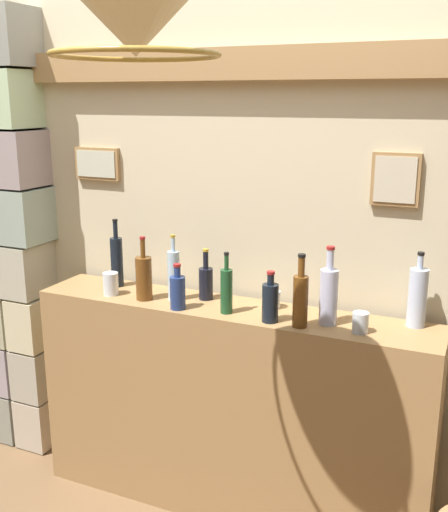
# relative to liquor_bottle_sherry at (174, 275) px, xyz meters

# --- Properties ---
(panelled_rear_partition) EXTENTS (3.68, 0.15, 2.42)m
(panelled_rear_partition) POSITION_rel_liquor_bottle_sherry_xyz_m (0.27, 0.25, 0.12)
(panelled_rear_partition) COLOR beige
(panelled_rear_partition) RESTS_ON ground
(stone_pillar) EXTENTS (0.43, 0.31, 2.36)m
(stone_pillar) POSITION_rel_liquor_bottle_sherry_xyz_m (-1.05, 0.12, 0.05)
(stone_pillar) COLOR gray
(stone_pillar) RESTS_ON ground
(bar_shelf_unit) EXTENTS (1.87, 0.33, 1.03)m
(bar_shelf_unit) POSITION_rel_liquor_bottle_sherry_xyz_m (0.27, 0.01, -0.64)
(bar_shelf_unit) COLOR #9E7547
(bar_shelf_unit) RESTS_ON ground
(liquor_bottle_sherry) EXTENTS (0.06, 0.06, 0.31)m
(liquor_bottle_sherry) POSITION_rel_liquor_bottle_sherry_xyz_m (0.00, 0.00, 0.00)
(liquor_bottle_sherry) COLOR silver
(liquor_bottle_sherry) RESTS_ON bar_shelf_unit
(liquor_bottle_rum) EXTENTS (0.07, 0.07, 0.24)m
(liquor_bottle_rum) POSITION_rel_liquor_bottle_sherry_xyz_m (0.13, 0.07, -0.04)
(liquor_bottle_rum) COLOR black
(liquor_bottle_rum) RESTS_ON bar_shelf_unit
(liquor_bottle_brandy) EXTENTS (0.08, 0.08, 0.30)m
(liquor_bottle_brandy) POSITION_rel_liquor_bottle_sherry_xyz_m (-0.13, -0.05, -0.02)
(liquor_bottle_brandy) COLOR brown
(liquor_bottle_brandy) RESTS_ON bar_shelf_unit
(liquor_bottle_tequila) EXTENTS (0.07, 0.07, 0.22)m
(liquor_bottle_tequila) POSITION_rel_liquor_bottle_sherry_xyz_m (0.50, -0.08, -0.03)
(liquor_bottle_tequila) COLOR black
(liquor_bottle_tequila) RESTS_ON bar_shelf_unit
(liquor_bottle_amaro) EXTENTS (0.06, 0.06, 0.34)m
(liquor_bottle_amaro) POSITION_rel_liquor_bottle_sherry_xyz_m (-0.36, 0.08, 0.01)
(liquor_bottle_amaro) COLOR black
(liquor_bottle_amaro) RESTS_ON bar_shelf_unit
(liquor_bottle_vermouth) EXTENTS (0.07, 0.07, 0.21)m
(liquor_bottle_vermouth) POSITION_rel_liquor_bottle_sherry_xyz_m (0.07, -0.10, -0.04)
(liquor_bottle_vermouth) COLOR navy
(liquor_bottle_vermouth) RESTS_ON bar_shelf_unit
(liquor_bottle_gin) EXTENTS (0.08, 0.08, 0.31)m
(liquor_bottle_gin) POSITION_rel_liquor_bottle_sherry_xyz_m (1.07, 0.11, 0.00)
(liquor_bottle_gin) COLOR silver
(liquor_bottle_gin) RESTS_ON bar_shelf_unit
(liquor_bottle_vodka) EXTENTS (0.06, 0.06, 0.31)m
(liquor_bottle_vodka) POSITION_rel_liquor_bottle_sherry_xyz_m (0.64, -0.09, -0.00)
(liquor_bottle_vodka) COLOR brown
(liquor_bottle_vodka) RESTS_ON bar_shelf_unit
(liquor_bottle_port) EXTENTS (0.08, 0.08, 0.33)m
(liquor_bottle_port) POSITION_rel_liquor_bottle_sherry_xyz_m (0.73, -0.01, 0.01)
(liquor_bottle_port) COLOR silver
(liquor_bottle_port) RESTS_ON bar_shelf_unit
(liquor_bottle_scotch) EXTENTS (0.05, 0.05, 0.27)m
(liquor_bottle_scotch) POSITION_rel_liquor_bottle_sherry_xyz_m (0.29, -0.06, -0.02)
(liquor_bottle_scotch) COLOR #1B4926
(liquor_bottle_scotch) RESTS_ON bar_shelf_unit
(glass_tumbler_rocks) EXTENTS (0.07, 0.07, 0.11)m
(glass_tumbler_rocks) POSITION_rel_liquor_bottle_sherry_xyz_m (-0.31, -0.06, -0.07)
(glass_tumbler_rocks) COLOR silver
(glass_tumbler_rocks) RESTS_ON bar_shelf_unit
(glass_tumbler_highball) EXTENTS (0.07, 0.07, 0.08)m
(glass_tumbler_highball) POSITION_rel_liquor_bottle_sherry_xyz_m (0.46, 0.08, -0.08)
(glass_tumbler_highball) COLOR silver
(glass_tumbler_highball) RESTS_ON bar_shelf_unit
(glass_tumbler_shot) EXTENTS (0.07, 0.07, 0.08)m
(glass_tumbler_shot) POSITION_rel_liquor_bottle_sherry_xyz_m (0.88, -0.05, -0.08)
(glass_tumbler_shot) COLOR silver
(glass_tumbler_shot) RESTS_ON bar_shelf_unit
(pendant_lamp) EXTENTS (0.48, 0.48, 0.60)m
(pendant_lamp) POSITION_rel_liquor_bottle_sherry_xyz_m (0.35, -0.83, 1.01)
(pendant_lamp) COLOR beige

